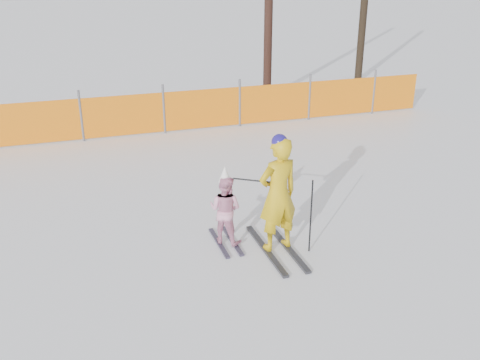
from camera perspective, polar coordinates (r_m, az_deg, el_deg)
name	(u,v)px	position (r m, az deg, el deg)	size (l,w,h in m)	color
ground	(250,254)	(8.08, 1.13, -7.86)	(120.00, 120.00, 0.00)	white
adult	(278,195)	(7.80, 4.07, -1.55)	(0.71, 1.57, 1.83)	black
child	(225,209)	(8.11, -1.58, -3.10)	(0.67, 0.97, 1.27)	black
ski_poles	(292,205)	(7.89, 5.53, -2.66)	(1.04, 0.60, 1.16)	black
safety_fence	(108,117)	(13.46, -13.90, 6.59)	(17.39, 0.06, 1.25)	#595960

